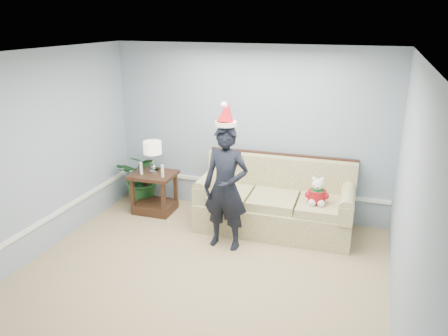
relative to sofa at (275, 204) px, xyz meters
name	(u,v)px	position (x,y,z in m)	size (l,w,h in m)	color
room_shell	(183,186)	(-0.58, -2.02, 0.97)	(4.54, 5.04, 2.74)	tan
wainscot_trim	(145,206)	(-1.75, -0.85, 0.07)	(4.49, 4.99, 0.06)	white
sofa	(275,204)	(0.00, 0.00, 0.00)	(2.33, 1.06, 1.08)	olive
side_table	(155,197)	(-2.01, -0.09, -0.12)	(0.71, 0.60, 0.67)	#3D2216
table_lamp	(153,149)	(-2.02, -0.04, 0.69)	(0.29, 0.29, 0.52)	silver
candle_pair	(152,170)	(-1.98, -0.19, 0.38)	(0.43, 0.05, 0.20)	silver
houseplant	(144,178)	(-2.35, 0.18, 0.08)	(0.83, 0.72, 0.92)	#1D5024
man	(226,188)	(-0.52, -0.79, 0.49)	(0.64, 0.42, 1.75)	black
santa_hat	(226,115)	(-0.52, -0.77, 1.50)	(0.32, 0.35, 0.33)	white
teddy_bear	(317,194)	(0.63, -0.20, 0.33)	(0.28, 0.30, 0.40)	white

